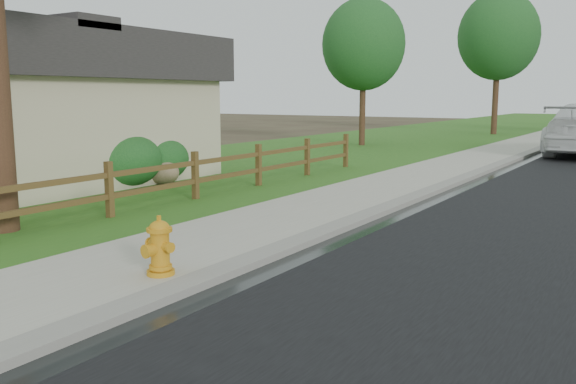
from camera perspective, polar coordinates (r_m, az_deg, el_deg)
The scene contains 11 objects.
curb at distance 37.79m, azimuth 25.17°, elevation 4.77°, with size 0.40×90.00×0.12m, color gray.
sidewalk at distance 37.98m, azimuth 23.22°, elevation 4.90°, with size 2.20×90.00×0.10m, color #9C9A88.
grass_strip at distance 38.32m, azimuth 20.41°, elevation 5.06°, with size 1.60×90.00×0.06m, color #255719.
lawn_near at distance 39.73m, azimuth 13.04°, elevation 5.50°, with size 9.00×90.00×0.04m, color #255719.
ranch_fence at distance 12.53m, azimuth -12.27°, elevation 1.11°, with size 0.12×16.92×1.10m.
fire_hydrant at distance 7.70m, azimuth -11.93°, elevation -5.12°, with size 0.49×0.40×0.75m.
boulder at distance 16.11m, azimuth -11.73°, elevation 1.83°, with size 1.00×0.75×0.67m, color brown.
shrub_b at distance 15.83m, azimuth -15.28°, elevation 2.90°, with size 2.00×2.00×1.40m, color #17421C.
shrub_c at distance 16.66m, azimuth -12.22°, elevation 3.05°, with size 1.73×1.73×1.25m, color #17421C.
tree_near_left at distance 28.36m, azimuth 7.09°, elevation 13.52°, with size 3.74×3.74×6.63m.
tree_mid_left at distance 38.26m, azimuth 19.10°, elevation 13.61°, with size 4.61×4.61×8.24m.
Camera 1 is at (5.14, -2.42, 2.30)m, focal length 38.00 mm.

